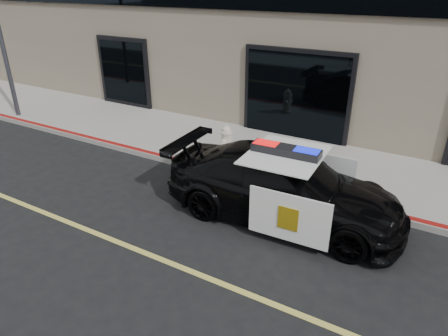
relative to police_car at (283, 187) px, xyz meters
The scene contains 4 objects.
ground 2.64m from the police_car, 100.67° to the right, with size 120.00×120.00×0.00m, color black.
sidewalk_n 2.88m from the police_car, 99.64° to the left, with size 60.00×3.50×0.15m, color gray.
police_car is the anchor object (origin of this frame).
fire_hydrant 3.29m from the police_car, 141.27° to the left, with size 0.40×0.56×0.89m.
Camera 1 is at (3.09, -4.58, 4.74)m, focal length 32.00 mm.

